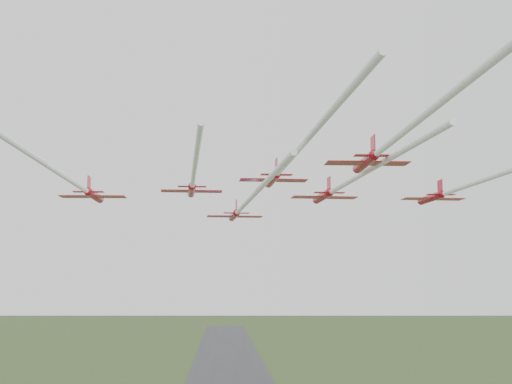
{
  "coord_description": "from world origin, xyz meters",
  "views": [
    {
      "loc": [
        -3.95,
        -100.6,
        40.38
      ],
      "look_at": [
        0.76,
        -2.6,
        53.42
      ],
      "focal_mm": 50.0,
      "sensor_mm": 36.0,
      "label": 1
    }
  ],
  "objects_px": {
    "jet_row4_right": "(394,139)",
    "jet_row3_right": "(471,184)",
    "jet_lead": "(244,205)",
    "jet_row3_left": "(60,173)",
    "jet_row3_mid": "(289,161)",
    "jet_row2_right": "(343,185)",
    "jet_row2_left": "(193,179)"
  },
  "relations": [
    {
      "from": "jet_row2_right",
      "to": "jet_row3_right",
      "type": "bearing_deg",
      "value": -51.74
    },
    {
      "from": "jet_row2_left",
      "to": "jet_row3_mid",
      "type": "relative_size",
      "value": 0.93
    },
    {
      "from": "jet_row3_left",
      "to": "jet_row3_mid",
      "type": "relative_size",
      "value": 1.14
    },
    {
      "from": "jet_row3_right",
      "to": "jet_row4_right",
      "type": "distance_m",
      "value": 19.65
    },
    {
      "from": "jet_row2_left",
      "to": "jet_row2_right",
      "type": "bearing_deg",
      "value": -12.39
    },
    {
      "from": "jet_row2_right",
      "to": "jet_row3_mid",
      "type": "relative_size",
      "value": 1.01
    },
    {
      "from": "jet_row2_right",
      "to": "jet_row4_right",
      "type": "xyz_separation_m",
      "value": [
        -0.1,
        -28.52,
        0.18
      ]
    },
    {
      "from": "jet_lead",
      "to": "jet_row3_right",
      "type": "xyz_separation_m",
      "value": [
        25.11,
        -26.67,
        -0.57
      ]
    },
    {
      "from": "jet_lead",
      "to": "jet_row3_left",
      "type": "distance_m",
      "value": 40.88
    },
    {
      "from": "jet_row2_left",
      "to": "jet_row3_right",
      "type": "relative_size",
      "value": 0.99
    },
    {
      "from": "jet_lead",
      "to": "jet_row3_mid",
      "type": "xyz_separation_m",
      "value": [
        3.8,
        -30.82,
        1.28
      ]
    },
    {
      "from": "jet_lead",
      "to": "jet_row3_right",
      "type": "distance_m",
      "value": 36.63
    },
    {
      "from": "jet_lead",
      "to": "jet_row2_right",
      "type": "height_order",
      "value": "jet_row2_right"
    },
    {
      "from": "jet_row2_left",
      "to": "jet_row3_mid",
      "type": "height_order",
      "value": "jet_row2_left"
    },
    {
      "from": "jet_row3_mid",
      "to": "jet_row4_right",
      "type": "distance_m",
      "value": 14.04
    },
    {
      "from": "jet_row2_right",
      "to": "jet_row3_left",
      "type": "xyz_separation_m",
      "value": [
        -32.1,
        -22.78,
        -2.34
      ]
    },
    {
      "from": "jet_lead",
      "to": "jet_row2_right",
      "type": "xyz_separation_m",
      "value": [
        12.75,
        -13.21,
        1.24
      ]
    },
    {
      "from": "jet_lead",
      "to": "jet_row4_right",
      "type": "xyz_separation_m",
      "value": [
        12.65,
        -41.73,
        1.42
      ]
    },
    {
      "from": "jet_row3_mid",
      "to": "jet_row4_right",
      "type": "height_order",
      "value": "jet_row4_right"
    },
    {
      "from": "jet_row3_mid",
      "to": "jet_row4_right",
      "type": "relative_size",
      "value": 1.03
    },
    {
      "from": "jet_row2_left",
      "to": "jet_row2_right",
      "type": "height_order",
      "value": "jet_row2_left"
    },
    {
      "from": "jet_lead",
      "to": "jet_row2_left",
      "type": "bearing_deg",
      "value": -130.3
    },
    {
      "from": "jet_row2_right",
      "to": "jet_row4_right",
      "type": "bearing_deg",
      "value": -94.53
    },
    {
      "from": "jet_row3_right",
      "to": "jet_row4_right",
      "type": "bearing_deg",
      "value": -133.16
    },
    {
      "from": "jet_row3_left",
      "to": "jet_row4_right",
      "type": "bearing_deg",
      "value": -9.33
    },
    {
      "from": "jet_row2_right",
      "to": "jet_lead",
      "type": "bearing_deg",
      "value": 129.65
    },
    {
      "from": "jet_row2_left",
      "to": "jet_row3_left",
      "type": "relative_size",
      "value": 0.81
    },
    {
      "from": "jet_row2_left",
      "to": "jet_row4_right",
      "type": "bearing_deg",
      "value": -61.24
    },
    {
      "from": "jet_lead",
      "to": "jet_row3_right",
      "type": "relative_size",
      "value": 1.25
    },
    {
      "from": "jet_row4_right",
      "to": "jet_row3_right",
      "type": "bearing_deg",
      "value": 49.53
    },
    {
      "from": "jet_row4_right",
      "to": "jet_row3_left",
      "type": "bearing_deg",
      "value": 168.98
    },
    {
      "from": "jet_row4_right",
      "to": "jet_lead",
      "type": "bearing_deg",
      "value": 106.01
    }
  ]
}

